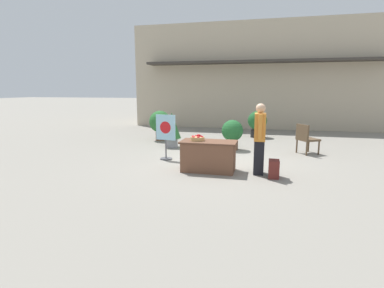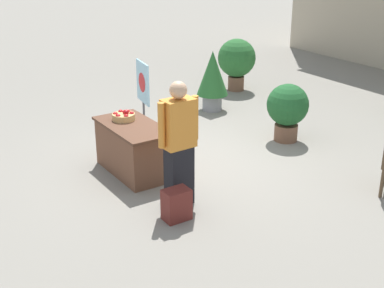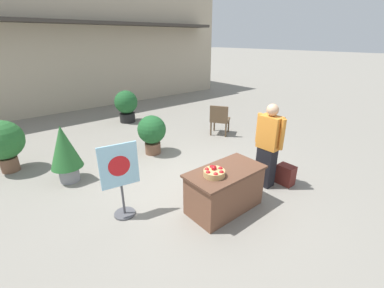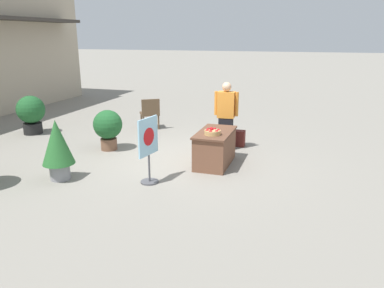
% 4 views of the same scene
% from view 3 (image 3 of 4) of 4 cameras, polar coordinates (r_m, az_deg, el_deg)
% --- Properties ---
extents(ground_plane, '(120.00, 120.00, 0.00)m').
position_cam_3_polar(ground_plane, '(5.46, 0.99, -8.76)').
color(ground_plane, gray).
extents(storefront_building, '(13.57, 5.22, 5.45)m').
position_cam_3_polar(storefront_building, '(13.93, -24.94, 20.15)').
color(storefront_building, '#B7A88E').
rests_on(storefront_building, ground_plane).
extents(display_table, '(1.39, 0.73, 0.77)m').
position_cam_3_polar(display_table, '(4.59, 7.25, -9.99)').
color(display_table, brown).
rests_on(display_table, ground_plane).
extents(apple_basket, '(0.35, 0.35, 0.16)m').
position_cam_3_polar(apple_basket, '(4.18, 4.94, -6.30)').
color(apple_basket, tan).
rests_on(apple_basket, display_table).
extents(person_visitor, '(0.27, 0.61, 1.71)m').
position_cam_3_polar(person_visitor, '(5.26, 16.58, -0.34)').
color(person_visitor, black).
rests_on(person_visitor, ground_plane).
extents(backpack, '(0.24, 0.34, 0.42)m').
position_cam_3_polar(backpack, '(5.70, 20.10, -6.43)').
color(backpack, maroon).
rests_on(backpack, ground_plane).
extents(poster_board, '(0.62, 0.36, 1.32)m').
position_cam_3_polar(poster_board, '(4.37, -15.62, -7.19)').
color(poster_board, '#4C4C51').
rests_on(poster_board, ground_plane).
extents(patio_chair, '(0.76, 0.76, 0.96)m').
position_cam_3_polar(patio_chair, '(8.00, 6.16, 5.72)').
color(patio_chair, brown).
rests_on(patio_chair, ground_plane).
extents(potted_plant_far_left, '(0.87, 0.87, 1.20)m').
position_cam_3_polar(potted_plant_far_left, '(7.02, -36.46, 0.44)').
color(potted_plant_far_left, brown).
rests_on(potted_plant_far_left, ground_plane).
extents(potted_plant_far_right, '(0.73, 0.73, 1.03)m').
position_cam_3_polar(potted_plant_far_right, '(6.69, -8.90, 2.73)').
color(potted_plant_far_right, brown).
rests_on(potted_plant_far_right, ground_plane).
extents(potted_plant_near_right, '(0.64, 0.64, 1.24)m').
position_cam_3_polar(potted_plant_near_right, '(5.86, -26.49, -1.25)').
color(potted_plant_near_right, gray).
rests_on(potted_plant_near_right, ground_plane).
extents(potted_plant_near_left, '(0.81, 0.81, 1.13)m').
position_cam_3_polar(potted_plant_near_left, '(9.54, -14.41, 8.53)').
color(potted_plant_near_left, black).
rests_on(potted_plant_near_left, ground_plane).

